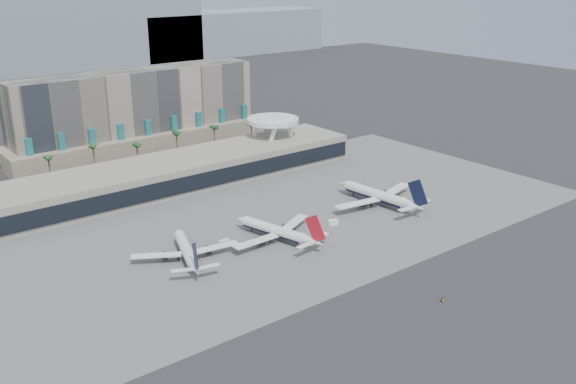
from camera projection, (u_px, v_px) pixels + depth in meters
ground at (352, 270)px, 207.89m from camera, size 900.00×900.00×0.00m
apron_pad at (254, 219)px, 248.57m from camera, size 260.00×130.00×0.06m
mountain_ridge at (6, 40)px, 561.78m from camera, size 680.00×60.00×70.00m
hotel at (138, 118)px, 337.09m from camera, size 140.00×30.00×42.00m
terminal at (183, 170)px, 286.96m from camera, size 170.00×32.50×14.50m
saucer_structure at (273, 123)px, 319.54m from camera, size 26.00×26.00×21.89m
palm_row at (160, 142)px, 315.71m from camera, size 157.80×2.80×13.10m
airliner_left at (187, 251)px, 213.87m from camera, size 35.34×36.54×13.12m
airliner_centre at (277, 231)px, 229.00m from camera, size 38.41×39.89×13.99m
airliner_right at (379, 195)px, 262.62m from camera, size 44.53×45.97×15.86m
service_vehicle_a at (224, 243)px, 225.65m from camera, size 4.21×2.36×1.97m
service_vehicle_b at (333, 222)px, 243.30m from camera, size 4.22×3.20×1.92m
taxiway_sign at (443, 300)px, 188.38m from camera, size 2.04×0.80×0.92m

